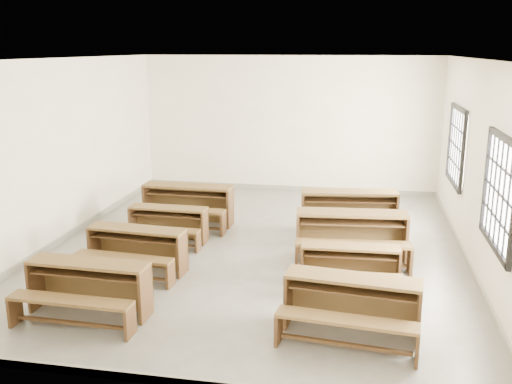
% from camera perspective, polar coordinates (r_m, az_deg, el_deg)
% --- Properties ---
extents(room, '(8.50, 8.50, 3.20)m').
position_cam_1_polar(room, '(9.40, 0.54, 6.74)').
color(room, gray).
rests_on(room, ground).
extents(desk_set_0, '(1.61, 0.87, 0.71)m').
position_cam_1_polar(desk_set_0, '(7.72, -16.50, -8.88)').
color(desk_set_0, brown).
rests_on(desk_set_0, ground).
extents(desk_set_1, '(1.59, 0.91, 0.69)m').
position_cam_1_polar(desk_set_1, '(8.99, -11.91, -5.37)').
color(desk_set_1, brown).
rests_on(desk_set_1, ground).
extents(desk_set_2, '(1.41, 0.75, 0.63)m').
position_cam_1_polar(desk_set_2, '(10.26, -8.84, -2.97)').
color(desk_set_2, brown).
rests_on(desk_set_2, ground).
extents(desk_set_3, '(1.76, 0.94, 0.78)m').
position_cam_1_polar(desk_set_3, '(11.16, -6.90, -0.99)').
color(desk_set_3, brown).
rests_on(desk_set_3, ground).
extents(desk_set_4, '(1.69, 1.00, 0.73)m').
position_cam_1_polar(desk_set_4, '(7.02, 9.54, -10.82)').
color(desk_set_4, brown).
rests_on(desk_set_4, ground).
extents(desk_set_5, '(1.43, 0.79, 0.63)m').
position_cam_1_polar(desk_set_5, '(8.32, 9.39, -7.12)').
color(desk_set_5, brown).
rests_on(desk_set_5, ground).
extents(desk_set_6, '(1.85, 1.08, 0.80)m').
position_cam_1_polar(desk_set_6, '(9.37, 9.52, -4.03)').
color(desk_set_6, brown).
rests_on(desk_set_6, ground).
extents(desk_set_7, '(1.87, 1.12, 0.80)m').
position_cam_1_polar(desk_set_7, '(10.72, 9.30, -1.68)').
color(desk_set_7, brown).
rests_on(desk_set_7, ground).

